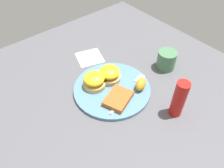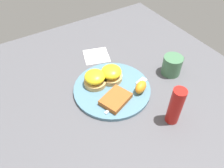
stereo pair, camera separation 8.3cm
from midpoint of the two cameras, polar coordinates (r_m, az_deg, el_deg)
The scene contains 10 objects.
ground_plane at distance 0.85m, azimuth -2.78°, elevation -1.74°, with size 1.10×1.10×0.00m, color #4C4C51.
plate at distance 0.85m, azimuth -2.79°, elevation -1.42°, with size 0.30×0.30×0.01m, color slate.
sandwich_benedict_left at distance 0.86m, azimuth -3.41°, elevation 2.53°, with size 0.09×0.09×0.06m.
sandwich_benedict_right at distance 0.83m, azimuth -7.48°, elevation 0.78°, with size 0.09×0.09×0.06m.
hashbrown_patty at distance 0.79m, azimuth -1.35°, elevation -3.98°, with size 0.11×0.08×0.02m, color #9F5221.
orange_wedge at distance 0.83m, azimuth 4.70°, elevation -0.16°, with size 0.06×0.04×0.04m, color orange.
fork at distance 0.83m, azimuth 1.90°, elevation -1.83°, with size 0.23×0.08×0.00m.
cup at distance 0.94m, azimuth 11.64°, elevation 6.07°, with size 0.11×0.08×0.08m.
napkin at distance 1.01m, azimuth -8.20°, elevation 6.79°, with size 0.11×0.11×0.00m, color white.
condiment_bottle at distance 0.75m, azimuth 14.11°, elevation -4.01°, with size 0.04×0.04×0.15m, color #B21914.
Camera 1 is at (-0.37, -0.44, 0.63)m, focal length 35.00 mm.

